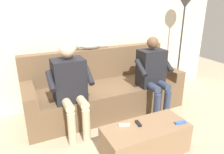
% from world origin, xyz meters
% --- Properties ---
extents(ground_plane, '(8.00, 8.00, 0.00)m').
position_xyz_m(ground_plane, '(0.00, 0.60, 0.00)').
color(ground_plane, tan).
extents(back_wall, '(4.89, 0.06, 2.63)m').
position_xyz_m(back_wall, '(0.00, -0.58, 1.32)').
color(back_wall, beige).
rests_on(back_wall, ground).
extents(couch, '(2.41, 0.84, 0.93)m').
position_xyz_m(couch, '(0.00, -0.13, 0.30)').
color(couch, brown).
rests_on(couch, ground).
extents(coffee_table, '(0.97, 0.43, 0.35)m').
position_xyz_m(coffee_table, '(0.00, 1.04, 0.18)').
color(coffee_table, '#8C6B4C').
rests_on(coffee_table, ground).
extents(person_left_seated, '(0.54, 0.51, 1.17)m').
position_xyz_m(person_left_seated, '(-0.62, 0.26, 0.66)').
color(person_left_seated, black).
rests_on(person_left_seated, ground).
extents(person_right_seated, '(0.55, 0.55, 1.21)m').
position_xyz_m(person_right_seated, '(0.62, 0.25, 0.68)').
color(person_right_seated, black).
rests_on(person_right_seated, ground).
extents(cat_on_backrest, '(0.56, 0.14, 0.13)m').
position_xyz_m(cat_on_backrest, '(0.13, -0.42, 1.00)').
color(cat_on_backrest, silver).
rests_on(cat_on_backrest, couch).
extents(remote_white, '(0.13, 0.08, 0.02)m').
position_xyz_m(remote_white, '(0.21, 0.93, 0.36)').
color(remote_white, white).
rests_on(remote_white, coffee_table).
extents(remote_black, '(0.05, 0.12, 0.02)m').
position_xyz_m(remote_black, '(0.06, 0.97, 0.36)').
color(remote_black, black).
rests_on(remote_black, coffee_table).
extents(remote_blue, '(0.14, 0.06, 0.02)m').
position_xyz_m(remote_blue, '(-0.38, 1.16, 0.36)').
color(remote_blue, '#3860B7').
rests_on(remote_blue, coffee_table).
extents(floor_lamp, '(0.28, 0.28, 1.74)m').
position_xyz_m(floor_lamp, '(-1.55, -0.20, 1.47)').
color(floor_lamp, '#2D2D2D').
rests_on(floor_lamp, ground).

